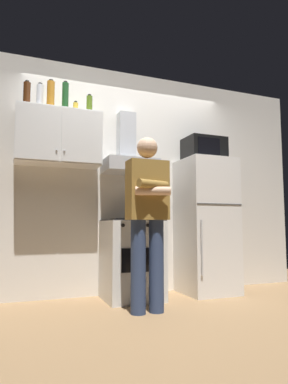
# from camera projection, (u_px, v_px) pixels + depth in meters

# --- Properties ---
(ground_plane) EXTENTS (7.00, 7.00, 0.00)m
(ground_plane) POSITION_uv_depth(u_px,v_px,m) (144.00, 304.00, 3.42)
(ground_plane) COLOR olive
(back_wall_tiled) EXTENTS (4.80, 0.10, 2.70)m
(back_wall_tiled) POSITION_uv_depth(u_px,v_px,m) (127.00, 180.00, 4.12)
(back_wall_tiled) COLOR silver
(back_wall_tiled) RESTS_ON ground_plane
(upper_cabinet) EXTENTS (0.90, 0.37, 0.60)m
(upper_cabinet) POSITION_uv_depth(u_px,v_px,m) (59.00, 138.00, 3.65)
(upper_cabinet) COLOR silver
(stove_oven) EXTENTS (0.60, 0.62, 0.87)m
(stove_oven) POSITION_uv_depth(u_px,v_px,m) (132.00, 259.00, 3.68)
(stove_oven) COLOR white
(stove_oven) RESTS_ON ground_plane
(range_hood) EXTENTS (0.60, 0.44, 0.75)m
(range_hood) POSITION_uv_depth(u_px,v_px,m) (129.00, 157.00, 3.92)
(range_hood) COLOR #B7BABF
(refrigerator) EXTENTS (0.60, 0.62, 1.60)m
(refrigerator) POSITION_uv_depth(u_px,v_px,m) (206.00, 225.00, 4.05)
(refrigerator) COLOR white
(refrigerator) RESTS_ON ground_plane
(microwave) EXTENTS (0.48, 0.37, 0.28)m
(microwave) POSITION_uv_depth(u_px,v_px,m) (204.00, 149.00, 4.17)
(microwave) COLOR black
(microwave) RESTS_ON refrigerator
(person_standing) EXTENTS (0.38, 0.33, 1.64)m
(person_standing) POSITION_uv_depth(u_px,v_px,m) (148.00, 214.00, 3.15)
(person_standing) COLOR navy
(person_standing) RESTS_ON ground_plane
(cooking_pot) EXTENTS (0.31, 0.21, 0.10)m
(cooking_pot) POSITION_uv_depth(u_px,v_px,m) (147.00, 214.00, 3.67)
(cooking_pot) COLOR #B7BABF
(cooking_pot) RESTS_ON stove_oven
(bottle_wine_green) EXTENTS (0.07, 0.07, 0.34)m
(bottle_wine_green) POSITION_uv_depth(u_px,v_px,m) (65.00, 97.00, 3.70)
(bottle_wine_green) COLOR #19471E
(bottle_wine_green) RESTS_ON upper_cabinet
(bottle_vodka_clear) EXTENTS (0.08, 0.08, 0.30)m
(bottle_vodka_clear) POSITION_uv_depth(u_px,v_px,m) (40.00, 97.00, 3.66)
(bottle_vodka_clear) COLOR silver
(bottle_vodka_clear) RESTS_ON upper_cabinet
(bottle_liquor_amber) EXTENTS (0.08, 0.08, 0.32)m
(bottle_liquor_amber) POSITION_uv_depth(u_px,v_px,m) (51.00, 95.00, 3.63)
(bottle_liquor_amber) COLOR #B7721E
(bottle_liquor_amber) RESTS_ON upper_cabinet
(bottle_rum_dark) EXTENTS (0.07, 0.07, 0.28)m
(bottle_rum_dark) POSITION_uv_depth(u_px,v_px,m) (27.00, 94.00, 3.54)
(bottle_rum_dark) COLOR #47230F
(bottle_rum_dark) RESTS_ON upper_cabinet
(bottle_olive_oil) EXTENTS (0.07, 0.07, 0.22)m
(bottle_olive_oil) POSITION_uv_depth(u_px,v_px,m) (89.00, 105.00, 3.78)
(bottle_olive_oil) COLOR #4C6B19
(bottle_olive_oil) RESTS_ON upper_cabinet
(bottle_spice_jar) EXTENTS (0.06, 0.06, 0.12)m
(bottle_spice_jar) POSITION_uv_depth(u_px,v_px,m) (76.00, 107.00, 3.71)
(bottle_spice_jar) COLOR gold
(bottle_spice_jar) RESTS_ON upper_cabinet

